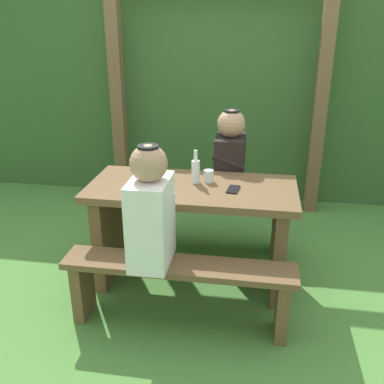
{
  "coord_description": "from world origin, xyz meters",
  "views": [
    {
      "loc": [
        0.43,
        -2.67,
        1.8
      ],
      "look_at": [
        0.0,
        0.0,
        0.69
      ],
      "focal_mm": 40.52,
      "sensor_mm": 36.0,
      "label": 1
    }
  ],
  "objects_px": {
    "bench_far": "(202,212)",
    "cell_phone": "(233,189)",
    "person_white_shirt": "(151,211)",
    "bottle_left": "(196,171)",
    "drinking_glass": "(209,176)",
    "person_black_coat": "(230,160)",
    "bench_near": "(179,281)",
    "picnic_table": "(192,217)"
  },
  "relations": [
    {
      "from": "bench_far",
      "to": "cell_phone",
      "type": "height_order",
      "value": "cell_phone"
    },
    {
      "from": "person_white_shirt",
      "to": "bottle_left",
      "type": "bearing_deg",
      "value": 72.76
    },
    {
      "from": "person_white_shirt",
      "to": "bottle_left",
      "type": "height_order",
      "value": "person_white_shirt"
    },
    {
      "from": "person_white_shirt",
      "to": "bottle_left",
      "type": "xyz_separation_m",
      "value": [
        0.17,
        0.56,
        0.06
      ]
    },
    {
      "from": "person_white_shirt",
      "to": "drinking_glass",
      "type": "distance_m",
      "value": 0.64
    },
    {
      "from": "person_white_shirt",
      "to": "cell_phone",
      "type": "xyz_separation_m",
      "value": [
        0.44,
        0.47,
        -0.03
      ]
    },
    {
      "from": "person_white_shirt",
      "to": "drinking_glass",
      "type": "relative_size",
      "value": 8.46
    },
    {
      "from": "person_black_coat",
      "to": "person_white_shirt",
      "type": "bearing_deg",
      "value": -110.45
    },
    {
      "from": "bench_near",
      "to": "bench_far",
      "type": "distance_m",
      "value": 1.01
    },
    {
      "from": "picnic_table",
      "to": "bench_near",
      "type": "distance_m",
      "value": 0.54
    },
    {
      "from": "person_black_coat",
      "to": "bottle_left",
      "type": "bearing_deg",
      "value": -114.31
    },
    {
      "from": "picnic_table",
      "to": "drinking_glass",
      "type": "height_order",
      "value": "drinking_glass"
    },
    {
      "from": "person_white_shirt",
      "to": "drinking_glass",
      "type": "height_order",
      "value": "person_white_shirt"
    },
    {
      "from": "picnic_table",
      "to": "bench_near",
      "type": "relative_size",
      "value": 1.0
    },
    {
      "from": "drinking_glass",
      "to": "cell_phone",
      "type": "distance_m",
      "value": 0.22
    },
    {
      "from": "bench_far",
      "to": "cell_phone",
      "type": "relative_size",
      "value": 10.0
    },
    {
      "from": "drinking_glass",
      "to": "person_white_shirt",
      "type": "bearing_deg",
      "value": -113.74
    },
    {
      "from": "bench_near",
      "to": "bottle_left",
      "type": "bearing_deg",
      "value": 88.48
    },
    {
      "from": "picnic_table",
      "to": "drinking_glass",
      "type": "bearing_deg",
      "value": 41.36
    },
    {
      "from": "picnic_table",
      "to": "person_black_coat",
      "type": "relative_size",
      "value": 1.95
    },
    {
      "from": "drinking_glass",
      "to": "bench_near",
      "type": "bearing_deg",
      "value": -99.67
    },
    {
      "from": "bench_near",
      "to": "person_white_shirt",
      "type": "distance_m",
      "value": 0.48
    },
    {
      "from": "picnic_table",
      "to": "person_white_shirt",
      "type": "bearing_deg",
      "value": -107.54
    },
    {
      "from": "person_white_shirt",
      "to": "cell_phone",
      "type": "distance_m",
      "value": 0.64
    },
    {
      "from": "bottle_left",
      "to": "cell_phone",
      "type": "relative_size",
      "value": 1.65
    },
    {
      "from": "bench_near",
      "to": "cell_phone",
      "type": "distance_m",
      "value": 0.69
    },
    {
      "from": "bench_near",
      "to": "bench_far",
      "type": "bearing_deg",
      "value": 90.0
    },
    {
      "from": "picnic_table",
      "to": "person_black_coat",
      "type": "xyz_separation_m",
      "value": [
        0.22,
        0.5,
        0.27
      ]
    },
    {
      "from": "bench_far",
      "to": "cell_phone",
      "type": "bearing_deg",
      "value": -62.6
    },
    {
      "from": "picnic_table",
      "to": "bench_near",
      "type": "xyz_separation_m",
      "value": [
        0.0,
        -0.5,
        -0.19
      ]
    },
    {
      "from": "bench_near",
      "to": "person_black_coat",
      "type": "relative_size",
      "value": 1.95
    },
    {
      "from": "person_black_coat",
      "to": "bottle_left",
      "type": "xyz_separation_m",
      "value": [
        -0.2,
        -0.44,
        0.06
      ]
    },
    {
      "from": "person_white_shirt",
      "to": "cell_phone",
      "type": "relative_size",
      "value": 5.14
    },
    {
      "from": "cell_phone",
      "to": "person_white_shirt",
      "type": "bearing_deg",
      "value": -126.14
    },
    {
      "from": "picnic_table",
      "to": "bench_far",
      "type": "bearing_deg",
      "value": 90.0
    },
    {
      "from": "drinking_glass",
      "to": "bottle_left",
      "type": "distance_m",
      "value": 0.1
    },
    {
      "from": "bench_near",
      "to": "person_white_shirt",
      "type": "height_order",
      "value": "person_white_shirt"
    },
    {
      "from": "person_white_shirt",
      "to": "bottle_left",
      "type": "distance_m",
      "value": 0.59
    },
    {
      "from": "bottle_left",
      "to": "picnic_table",
      "type": "bearing_deg",
      "value": -104.56
    },
    {
      "from": "bench_far",
      "to": "person_black_coat",
      "type": "relative_size",
      "value": 1.95
    },
    {
      "from": "bench_near",
      "to": "person_white_shirt",
      "type": "relative_size",
      "value": 1.95
    },
    {
      "from": "drinking_glass",
      "to": "bench_far",
      "type": "bearing_deg",
      "value": 103.67
    }
  ]
}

